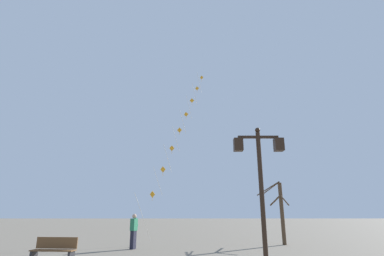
{
  "coord_description": "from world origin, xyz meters",
  "views": [
    {
      "loc": [
        0.47,
        -0.7,
        1.76
      ],
      "look_at": [
        0.49,
        18.89,
        7.51
      ],
      "focal_mm": 27.11,
      "sensor_mm": 36.0,
      "label": 1
    }
  ],
  "objects_px": {
    "bare_tree": "(281,210)",
    "kite_flyer": "(133,230)",
    "kite_train": "(179,130)",
    "park_bench": "(53,250)",
    "twin_lantern_lamp_post": "(260,169)"
  },
  "relations": [
    {
      "from": "kite_train",
      "to": "park_bench",
      "type": "height_order",
      "value": "kite_train"
    },
    {
      "from": "kite_train",
      "to": "bare_tree",
      "type": "height_order",
      "value": "kite_train"
    },
    {
      "from": "twin_lantern_lamp_post",
      "to": "kite_train",
      "type": "height_order",
      "value": "kite_train"
    },
    {
      "from": "twin_lantern_lamp_post",
      "to": "kite_flyer",
      "type": "relative_size",
      "value": 2.56
    },
    {
      "from": "bare_tree",
      "to": "kite_flyer",
      "type": "bearing_deg",
      "value": -166.13
    },
    {
      "from": "twin_lantern_lamp_post",
      "to": "park_bench",
      "type": "height_order",
      "value": "twin_lantern_lamp_post"
    },
    {
      "from": "kite_train",
      "to": "park_bench",
      "type": "distance_m",
      "value": 13.62
    },
    {
      "from": "twin_lantern_lamp_post",
      "to": "kite_flyer",
      "type": "xyz_separation_m",
      "value": [
        -5.1,
        6.86,
        -2.15
      ]
    },
    {
      "from": "kite_train",
      "to": "bare_tree",
      "type": "bearing_deg",
      "value": -33.71
    },
    {
      "from": "twin_lantern_lamp_post",
      "to": "kite_train",
      "type": "xyz_separation_m",
      "value": [
        -3.1,
        13.09,
        4.96
      ]
    },
    {
      "from": "kite_train",
      "to": "kite_flyer",
      "type": "height_order",
      "value": "kite_train"
    },
    {
      "from": "kite_flyer",
      "to": "bare_tree",
      "type": "relative_size",
      "value": 0.47
    },
    {
      "from": "kite_train",
      "to": "park_bench",
      "type": "bearing_deg",
      "value": -111.01
    },
    {
      "from": "bare_tree",
      "to": "park_bench",
      "type": "relative_size",
      "value": 2.21
    },
    {
      "from": "twin_lantern_lamp_post",
      "to": "bare_tree",
      "type": "height_order",
      "value": "twin_lantern_lamp_post"
    }
  ]
}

